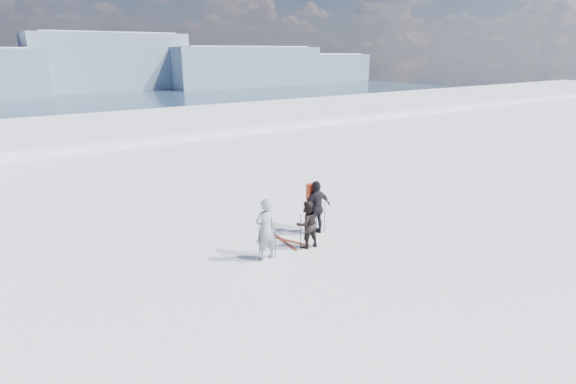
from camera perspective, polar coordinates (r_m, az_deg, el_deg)
name	(u,v)px	position (r m, az deg, el deg)	size (l,w,h in m)	color
lake_basin	(139,200)	(42.02, -18.44, -1.02)	(820.00, 820.00, 71.62)	white
far_mountain_range	(27,67)	(465.41, -30.20, 13.57)	(770.00, 110.00, 53.00)	slate
skier_grey	(266,229)	(13.76, -2.87, -4.77)	(0.72, 0.47, 1.98)	#8E949B
skier_dark	(307,224)	(14.66, 2.39, -4.12)	(0.78, 0.60, 1.60)	black
skier_pack	(317,207)	(15.72, 3.66, -1.97)	(1.13, 0.47, 1.93)	black
backpack	(313,171)	(15.54, 3.19, 2.66)	(0.41, 0.23, 0.58)	#B92C11
ski_poles	(300,229)	(14.77, 1.47, -4.68)	(3.12, 0.89, 1.35)	black
skis_loose	(286,241)	(15.37, -0.32, -6.21)	(0.80, 1.70, 0.03)	black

